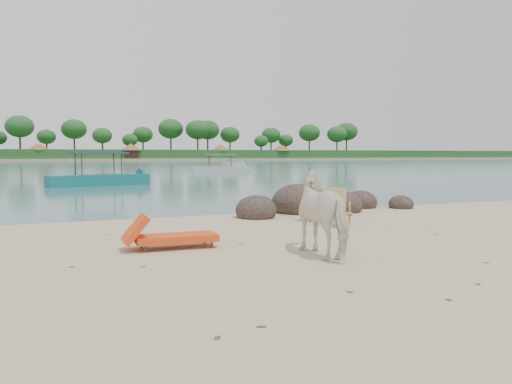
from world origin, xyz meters
TOP-DOWN VIEW (x-y plane):
  - water at (0.00, 90.00)m, footprint 400.00×400.00m
  - far_shore at (0.00, 170.00)m, footprint 420.00×90.00m
  - far_scenery at (0.03, 136.70)m, footprint 420.00×18.00m
  - boulders at (3.00, 5.69)m, footprint 6.37×2.96m
  - cow at (0.03, -0.31)m, footprint 0.84×1.80m
  - side_table at (2.04, 3.79)m, footprint 0.77×0.60m
  - lounge_chair at (-2.31, 1.34)m, footprint 1.94×0.74m
  - deck_chair at (2.09, 2.51)m, footprint 0.88×0.90m
  - boat_near at (-1.73, 23.24)m, footprint 6.79×2.99m
  - boat_mid at (11.82, 40.74)m, footprint 6.37×2.65m
  - boat_far at (24.30, 70.72)m, footprint 5.16×3.77m
  - dead_leaves at (-0.11, 0.27)m, footprint 8.43×7.41m

SIDE VIEW (x-z plane):
  - water at x=0.00m, z-range 0.00..0.00m
  - far_shore at x=0.00m, z-range -0.70..0.70m
  - dead_leaves at x=-0.11m, z-range 0.01..0.01m
  - boulders at x=3.00m, z-range -0.38..0.82m
  - side_table at x=2.04m, z-range 0.00..0.55m
  - lounge_chair at x=-2.31m, z-range 0.00..0.58m
  - boat_far at x=24.30m, z-range 0.00..0.62m
  - deck_chair at x=2.09m, z-range 0.00..0.95m
  - cow at x=0.03m, z-range 0.00..1.51m
  - boat_mid at x=11.82m, z-range 0.00..3.03m
  - boat_near at x=-1.73m, z-range 0.00..3.22m
  - far_scenery at x=0.03m, z-range -1.61..7.89m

